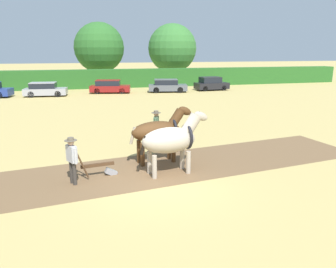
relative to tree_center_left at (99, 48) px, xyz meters
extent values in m
plane|color=tan|center=(-0.46, -38.50, -4.95)|extent=(240.00, 240.00, 0.00)
cube|color=brown|center=(-3.71, -37.66, -4.94)|extent=(25.56, 6.90, 0.01)
cube|color=#286023|center=(-0.46, -7.04, -3.82)|extent=(67.47, 2.00, 2.26)
cylinder|color=brown|center=(0.00, 0.00, -3.45)|extent=(0.44, 0.44, 3.00)
sphere|color=#2D6628|center=(0.00, 0.00, 0.01)|extent=(7.09, 7.09, 7.09)
cylinder|color=#423323|center=(10.82, -0.03, -3.51)|extent=(0.44, 0.44, 2.88)
sphere|color=#387533|center=(10.82, -0.03, -0.07)|extent=(7.27, 7.27, 7.27)
ellipsoid|color=#B2A38E|center=(0.14, -37.85, -3.65)|extent=(2.20, 1.27, 0.96)
cylinder|color=#B2A38E|center=(0.78, -37.49, -4.51)|extent=(0.18, 0.18, 0.87)
cylinder|color=#B2A38E|center=(0.85, -38.04, -4.51)|extent=(0.18, 0.18, 0.87)
cylinder|color=#B2A38E|center=(-0.57, -37.66, -4.51)|extent=(0.18, 0.18, 0.87)
cylinder|color=#B2A38E|center=(-0.49, -38.22, -4.51)|extent=(0.18, 0.18, 0.87)
cylinder|color=#B2A38E|center=(1.03, -37.74, -3.13)|extent=(0.90, 0.56, 0.93)
ellipsoid|color=#B2A38E|center=(1.45, -37.69, -2.83)|extent=(0.71, 0.34, 0.54)
cube|color=black|center=(1.21, -37.72, -2.93)|extent=(0.43, 0.13, 0.57)
cylinder|color=black|center=(-0.84, -37.98, -3.75)|extent=(0.31, 0.16, 0.71)
torus|color=black|center=(0.87, -37.76, -3.57)|extent=(0.23, 0.98, 0.97)
ellipsoid|color=#513319|center=(-0.03, -36.49, -3.61)|extent=(2.18, 1.13, 0.82)
cylinder|color=#513319|center=(0.61, -36.17, -4.46)|extent=(0.18, 0.18, 0.97)
cylinder|color=#513319|center=(0.67, -36.64, -4.46)|extent=(0.18, 0.18, 0.97)
cylinder|color=#513319|center=(-0.73, -36.34, -4.46)|extent=(0.18, 0.18, 0.97)
cylinder|color=#513319|center=(-0.67, -36.82, -4.46)|extent=(0.18, 0.18, 0.97)
cylinder|color=#513319|center=(0.85, -36.38, -3.14)|extent=(0.81, 0.48, 0.86)
ellipsoid|color=#513319|center=(1.25, -36.33, -2.86)|extent=(0.71, 0.34, 0.54)
cube|color=gray|center=(1.03, -36.36, -2.97)|extent=(0.41, 0.13, 0.54)
cylinder|color=gray|center=(-1.01, -36.62, -3.70)|extent=(0.31, 0.16, 0.71)
torus|color=black|center=(0.69, -36.40, -3.55)|extent=(0.22, 0.85, 0.85)
cube|color=#4C331E|center=(-2.48, -37.50, -4.50)|extent=(1.23, 0.25, 0.12)
cube|color=#939399|center=(-1.99, -37.44, -4.85)|extent=(0.50, 0.26, 0.39)
cylinder|color=#4C331E|center=(-3.05, -37.37, -4.40)|extent=(0.40, 0.11, 0.96)
cylinder|color=#4C331E|center=(-3.00, -37.77, -4.40)|extent=(0.40, 0.11, 0.96)
cylinder|color=#38332D|center=(-3.39, -37.90, -4.54)|extent=(0.14, 0.14, 0.82)
cylinder|color=#38332D|center=(-3.29, -38.09, -4.54)|extent=(0.14, 0.14, 0.82)
cube|color=#B7B7BC|center=(-3.34, -38.00, -3.84)|extent=(0.40, 0.52, 0.58)
sphere|color=tan|center=(-3.34, -38.00, -3.43)|extent=(0.22, 0.22, 0.22)
cylinder|color=#B7B7BC|center=(-3.47, -37.74, -3.86)|extent=(0.09, 0.09, 0.55)
cylinder|color=#B7B7BC|center=(-3.21, -38.25, -3.86)|extent=(0.09, 0.09, 0.55)
cylinder|color=#665B4C|center=(-3.34, -38.00, -3.37)|extent=(0.42, 0.42, 0.02)
cylinder|color=#665B4C|center=(-3.34, -38.00, -3.32)|extent=(0.21, 0.21, 0.10)
cylinder|color=#4C4C4C|center=(0.53, -34.14, -4.51)|extent=(0.14, 0.14, 0.87)
cylinder|color=#4C4C4C|center=(0.44, -34.35, -4.51)|extent=(0.14, 0.14, 0.87)
cube|color=#4C6B4C|center=(0.49, -34.25, -3.78)|extent=(0.37, 0.54, 0.61)
sphere|color=tan|center=(0.49, -34.25, -3.35)|extent=(0.23, 0.23, 0.23)
cylinder|color=#4C6B4C|center=(0.59, -33.97, -3.80)|extent=(0.09, 0.09, 0.58)
cylinder|color=#4C6B4C|center=(0.38, -34.53, -3.80)|extent=(0.09, 0.09, 0.58)
cylinder|color=#665B4C|center=(0.49, -34.25, -3.28)|extent=(0.45, 0.45, 0.02)
cylinder|color=#665B4C|center=(0.49, -34.25, -3.23)|extent=(0.22, 0.22, 0.10)
cylinder|color=black|center=(-10.38, -12.66, -4.61)|extent=(0.70, 0.34, 0.67)
cube|color=#9E9EA8|center=(-6.40, -13.61, -4.45)|extent=(4.28, 2.18, 0.65)
cube|color=black|center=(-6.60, -13.59, -3.86)|extent=(2.62, 1.86, 0.53)
cube|color=#9E9EA8|center=(-6.60, -13.59, -3.56)|extent=(2.62, 1.86, 0.06)
cylinder|color=black|center=(-5.05, -12.91, -4.64)|extent=(0.63, 0.27, 0.62)
cylinder|color=black|center=(-5.19, -14.52, -4.64)|extent=(0.63, 0.27, 0.62)
cylinder|color=black|center=(-7.61, -12.69, -4.64)|extent=(0.63, 0.27, 0.62)
cylinder|color=black|center=(-7.74, -14.30, -4.64)|extent=(0.63, 0.27, 0.62)
cube|color=maroon|center=(0.22, -12.69, -4.44)|extent=(4.56, 2.53, 0.66)
cube|color=black|center=(0.01, -12.65, -3.84)|extent=(2.84, 2.02, 0.54)
cube|color=maroon|center=(0.01, -12.65, -3.54)|extent=(2.84, 2.02, 0.06)
cylinder|color=black|center=(1.68, -12.23, -4.63)|extent=(0.67, 0.34, 0.63)
cylinder|color=black|center=(1.38, -13.69, -4.63)|extent=(0.67, 0.34, 0.63)
cylinder|color=black|center=(-0.93, -11.70, -4.63)|extent=(0.67, 0.34, 0.63)
cylinder|color=black|center=(-1.23, -13.15, -4.63)|extent=(0.67, 0.34, 0.63)
cube|color=#565B66|center=(6.56, -13.48, -4.43)|extent=(4.54, 2.57, 0.67)
cube|color=black|center=(6.35, -13.44, -3.83)|extent=(2.83, 2.06, 0.54)
cube|color=#565B66|center=(6.35, -13.44, -3.53)|extent=(2.83, 2.06, 0.06)
cylinder|color=black|center=(8.01, -12.99, -4.62)|extent=(0.68, 0.34, 0.65)
cylinder|color=black|center=(7.70, -14.49, -4.62)|extent=(0.68, 0.34, 0.65)
cylinder|color=black|center=(5.41, -12.46, -4.62)|extent=(0.68, 0.34, 0.65)
cylinder|color=black|center=(5.11, -13.97, -4.62)|extent=(0.68, 0.34, 0.65)
cube|color=black|center=(12.03, -12.99, -4.42)|extent=(3.94, 2.05, 0.72)
cube|color=black|center=(11.84, -13.00, -3.76)|extent=(2.39, 1.78, 0.61)
cube|color=black|center=(11.84, -13.00, -3.42)|extent=(2.39, 1.78, 0.06)
cylinder|color=black|center=(13.17, -12.11, -4.65)|extent=(0.61, 0.25, 0.60)
cylinder|color=black|center=(13.27, -13.73, -4.65)|extent=(0.61, 0.25, 0.60)
cylinder|color=black|center=(10.80, -12.25, -4.65)|extent=(0.61, 0.25, 0.60)
cylinder|color=black|center=(10.89, -13.86, -4.65)|extent=(0.61, 0.25, 0.60)
camera|label=1|loc=(-2.89, -49.16, -0.42)|focal=35.00mm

